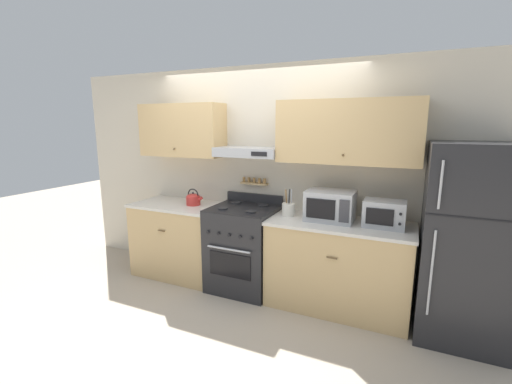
% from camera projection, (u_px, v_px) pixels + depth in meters
% --- Properties ---
extents(ground_plane, '(16.00, 16.00, 0.00)m').
position_uv_depth(ground_plane, '(231.00, 299.00, 3.76)').
color(ground_plane, '#B2A38E').
extents(wall_back, '(5.20, 0.46, 2.55)m').
position_uv_depth(wall_back, '(260.00, 162.00, 4.00)').
color(wall_back, beige).
rests_on(wall_back, ground_plane).
extents(counter_left, '(1.11, 0.67, 0.92)m').
position_uv_depth(counter_left, '(179.00, 239.00, 4.34)').
color(counter_left, tan).
rests_on(counter_left, ground_plane).
extents(counter_right, '(1.43, 0.67, 0.92)m').
position_uv_depth(counter_right, '(338.00, 265.00, 3.53)').
color(counter_right, tan).
rests_on(counter_right, ground_plane).
extents(stove_range, '(0.72, 0.69, 1.07)m').
position_uv_depth(stove_range, '(243.00, 248.00, 3.95)').
color(stove_range, '#232326').
rests_on(stove_range, ground_plane).
extents(refrigerator, '(0.72, 0.73, 1.75)m').
position_uv_depth(refrigerator, '(467.00, 244.00, 2.97)').
color(refrigerator, '#232326').
rests_on(refrigerator, ground_plane).
extents(tea_kettle, '(0.22, 0.17, 0.20)m').
position_uv_depth(tea_kettle, '(193.00, 199.00, 4.17)').
color(tea_kettle, red).
rests_on(tea_kettle, counter_left).
extents(microwave, '(0.48, 0.36, 0.31)m').
position_uv_depth(microwave, '(330.00, 206.00, 3.50)').
color(microwave, '#ADAFB5').
rests_on(microwave, counter_right).
extents(utensil_crock, '(0.14, 0.14, 0.29)m').
position_uv_depth(utensil_crock, '(288.00, 209.00, 3.68)').
color(utensil_crock, silver).
rests_on(utensil_crock, counter_right).
extents(toaster_oven, '(0.38, 0.28, 0.26)m').
position_uv_depth(toaster_oven, '(384.00, 214.00, 3.27)').
color(toaster_oven, '#ADAFB5').
rests_on(toaster_oven, counter_right).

